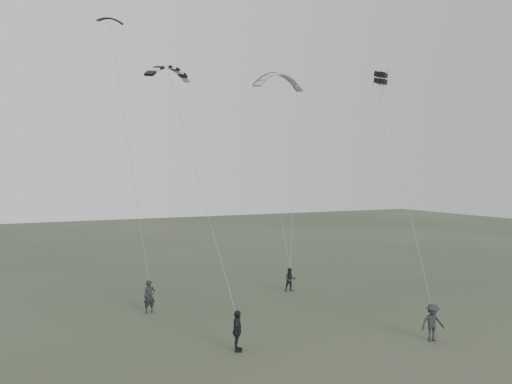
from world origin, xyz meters
name	(u,v)px	position (x,y,z in m)	size (l,w,h in m)	color
ground	(288,334)	(0.00, 0.00, 0.00)	(140.00, 140.00, 0.00)	#333E2A
flyer_left	(149,297)	(-5.41, 7.00, 0.95)	(0.69, 0.45, 1.90)	black
flyer_right	(290,280)	(4.72, 8.12, 0.81)	(0.79, 0.61, 1.62)	black
flyer_center	(237,331)	(-3.31, -1.16, 0.95)	(1.11, 0.46, 1.90)	black
flyer_far	(433,322)	(5.85, -3.97, 0.92)	(1.19, 0.68, 1.84)	#28282C
kite_dark_small	(110,19)	(-6.87, 10.78, 18.00)	(1.60, 0.48, 0.52)	black
kite_pale_large	(279,74)	(6.72, 13.52, 16.19)	(4.50, 1.01, 1.81)	#A6A9AB
kite_striped	(169,67)	(-4.73, 5.00, 14.05)	(2.71, 0.68, 1.09)	black
kite_box	(381,78)	(9.55, 4.55, 14.54)	(0.70, 0.70, 0.74)	black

